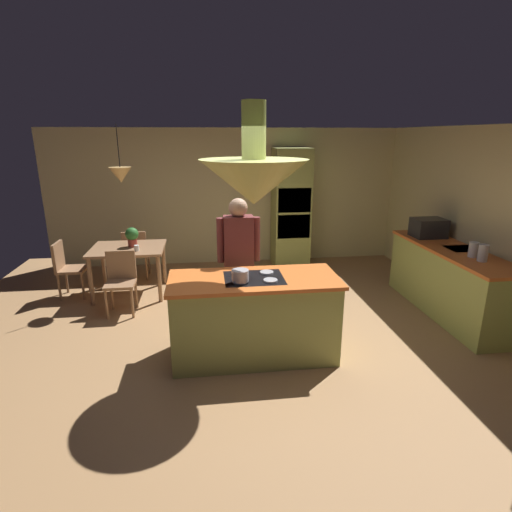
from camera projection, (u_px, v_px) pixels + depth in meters
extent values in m
plane|color=#AD7F51|center=(252.00, 346.00, 4.79)|extent=(8.16, 8.16, 0.00)
cube|color=beige|center=(230.00, 197.00, 7.70)|extent=(6.80, 0.10, 2.55)
cube|color=beige|center=(496.00, 227.00, 5.21)|extent=(0.10, 7.20, 2.55)
cube|color=#A8B259|center=(254.00, 319.00, 4.47)|extent=(1.79, 0.75, 0.90)
cube|color=orange|center=(254.00, 280.00, 4.34)|extent=(1.85, 0.81, 0.04)
cube|color=black|center=(254.00, 278.00, 4.34)|extent=(0.64, 0.52, 0.01)
cylinder|color=#B2B2B7|center=(240.00, 282.00, 4.19)|extent=(0.15, 0.15, 0.02)
cylinder|color=#B2B2B7|center=(271.00, 280.00, 4.23)|extent=(0.15, 0.15, 0.02)
cylinder|color=#B2B2B7|center=(238.00, 274.00, 4.43)|extent=(0.15, 0.15, 0.02)
cylinder|color=#B2B2B7|center=(267.00, 272.00, 4.47)|extent=(0.15, 0.15, 0.02)
cube|color=#A8B259|center=(449.00, 282.00, 5.58)|extent=(0.62, 2.26, 0.90)
cube|color=orange|center=(454.00, 250.00, 5.45)|extent=(0.66, 2.30, 0.04)
cube|color=#B2B2B7|center=(464.00, 254.00, 5.48)|extent=(0.48, 0.36, 0.16)
cube|color=#A8B259|center=(291.00, 208.00, 7.51)|extent=(0.66, 0.62, 2.20)
cube|color=black|center=(294.00, 200.00, 7.17)|extent=(0.60, 0.04, 0.44)
cube|color=black|center=(294.00, 226.00, 7.31)|extent=(0.60, 0.04, 0.44)
cube|color=#9B6F4B|center=(128.00, 249.00, 6.18)|extent=(1.10, 0.90, 0.04)
cylinder|color=#9B6F4B|center=(91.00, 282.00, 5.85)|extent=(0.06, 0.06, 0.72)
cylinder|color=#9B6F4B|center=(159.00, 279.00, 5.97)|extent=(0.06, 0.06, 0.72)
cylinder|color=#9B6F4B|center=(103.00, 265.00, 6.60)|extent=(0.06, 0.06, 0.72)
cylinder|color=#9B6F4B|center=(164.00, 263.00, 6.72)|extent=(0.06, 0.06, 0.72)
cylinder|color=tan|center=(232.00, 299.00, 5.10)|extent=(0.14, 0.14, 0.84)
cylinder|color=tan|center=(246.00, 298.00, 5.12)|extent=(0.14, 0.14, 0.84)
cube|color=brown|center=(239.00, 242.00, 4.90)|extent=(0.36, 0.22, 0.65)
cylinder|color=brown|center=(220.00, 240.00, 4.86)|extent=(0.09, 0.09, 0.55)
cylinder|color=brown|center=(256.00, 239.00, 4.91)|extent=(0.09, 0.09, 0.55)
sphere|color=tan|center=(238.00, 208.00, 4.77)|extent=(0.23, 0.23, 0.23)
cone|color=#A8B259|center=(254.00, 182.00, 4.04)|extent=(1.10, 1.10, 0.45)
cylinder|color=#A8B259|center=(254.00, 130.00, 3.89)|extent=(0.24, 0.24, 0.55)
cone|color=#E0B266|center=(121.00, 175.00, 5.85)|extent=(0.32, 0.32, 0.22)
cylinder|color=black|center=(118.00, 146.00, 5.73)|extent=(0.01, 0.01, 0.60)
cube|color=#9B6F4B|center=(120.00, 284.00, 5.55)|extent=(0.40, 0.40, 0.04)
cube|color=#9B6F4B|center=(121.00, 265.00, 5.66)|extent=(0.40, 0.04, 0.42)
cylinder|color=#9B6F4B|center=(106.00, 305.00, 5.43)|extent=(0.04, 0.04, 0.43)
cylinder|color=#9B6F4B|center=(132.00, 303.00, 5.47)|extent=(0.04, 0.04, 0.43)
cylinder|color=#9B6F4B|center=(112.00, 295.00, 5.76)|extent=(0.04, 0.04, 0.43)
cylinder|color=#9B6F4B|center=(136.00, 294.00, 5.80)|extent=(0.04, 0.04, 0.43)
cube|color=#9B6F4B|center=(137.00, 254.00, 6.97)|extent=(0.40, 0.40, 0.04)
cube|color=#9B6F4B|center=(134.00, 244.00, 6.74)|extent=(0.40, 0.04, 0.42)
cylinder|color=#9B6F4B|center=(149.00, 263.00, 7.22)|extent=(0.04, 0.04, 0.43)
cylinder|color=#9B6F4B|center=(130.00, 263.00, 7.18)|extent=(0.04, 0.04, 0.43)
cylinder|color=#9B6F4B|center=(147.00, 269.00, 6.90)|extent=(0.04, 0.04, 0.43)
cylinder|color=#9B6F4B|center=(126.00, 269.00, 6.86)|extent=(0.04, 0.04, 0.43)
cube|color=#9B6F4B|center=(73.00, 269.00, 6.16)|extent=(0.40, 0.40, 0.04)
cube|color=#9B6F4B|center=(58.00, 256.00, 6.07)|extent=(0.04, 0.40, 0.42)
cylinder|color=#9B6F4B|center=(83.00, 286.00, 6.08)|extent=(0.04, 0.04, 0.43)
cylinder|color=#9B6F4B|center=(89.00, 279.00, 6.41)|extent=(0.04, 0.04, 0.43)
cylinder|color=#9B6F4B|center=(59.00, 288.00, 6.04)|extent=(0.04, 0.04, 0.43)
cylinder|color=#9B6F4B|center=(67.00, 280.00, 6.36)|extent=(0.04, 0.04, 0.43)
cylinder|color=#99382D|center=(133.00, 243.00, 6.20)|extent=(0.14, 0.14, 0.12)
sphere|color=#2D722D|center=(132.00, 234.00, 6.16)|extent=(0.20, 0.20, 0.20)
cylinder|color=white|center=(137.00, 248.00, 5.96)|extent=(0.07, 0.07, 0.09)
cylinder|color=silver|center=(483.00, 253.00, 4.87)|extent=(0.12, 0.12, 0.21)
cylinder|color=silver|center=(473.00, 250.00, 5.05)|extent=(0.12, 0.12, 0.19)
cube|color=#232326|center=(429.00, 228.00, 6.05)|extent=(0.46, 0.36, 0.28)
cylinder|color=#B2B2B7|center=(240.00, 275.00, 4.17)|extent=(0.18, 0.18, 0.12)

